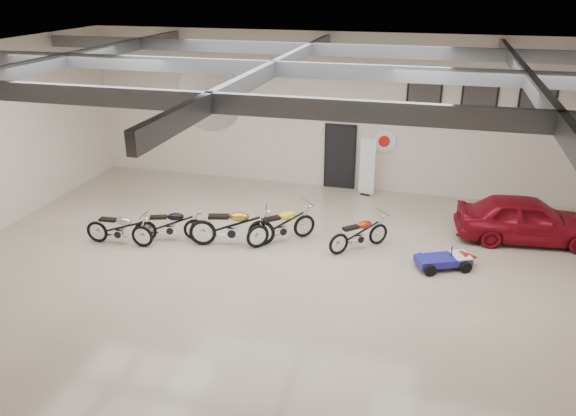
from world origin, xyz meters
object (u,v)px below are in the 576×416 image
(motorcycle_red, at_px, (359,233))
(vintage_car, at_px, (527,219))
(banner_stand, at_px, (367,167))
(go_kart, at_px, (449,257))
(motorcycle_black, at_px, (170,224))
(motorcycle_yellow, at_px, (281,224))
(motorcycle_gold, at_px, (232,225))
(motorcycle_silver, at_px, (119,228))

(motorcycle_red, distance_m, vintage_car, 4.53)
(banner_stand, bearing_deg, go_kart, -45.06)
(motorcycle_black, bearing_deg, vintage_car, -4.19)
(motorcycle_red, bearing_deg, go_kart, -54.46)
(go_kart, bearing_deg, motorcycle_yellow, 150.79)
(banner_stand, bearing_deg, motorcycle_red, -70.60)
(motorcycle_black, height_order, motorcycle_gold, motorcycle_gold)
(go_kart, xyz_separation_m, vintage_car, (1.97, 2.11, 0.33))
(motorcycle_silver, distance_m, motorcycle_black, 1.31)
(banner_stand, relative_size, motorcycle_yellow, 0.95)
(motorcycle_silver, relative_size, motorcycle_yellow, 0.93)
(motorcycle_yellow, bearing_deg, motorcycle_gold, 160.37)
(motorcycle_black, height_order, go_kart, motorcycle_black)
(motorcycle_silver, xyz_separation_m, motorcycle_gold, (2.87, 0.71, 0.09))
(motorcycle_gold, xyz_separation_m, motorcycle_yellow, (1.19, 0.51, -0.06))
(motorcycle_gold, bearing_deg, motorcycle_red, -3.22)
(banner_stand, distance_m, motorcycle_yellow, 4.43)
(motorcycle_yellow, height_order, vintage_car, vintage_car)
(motorcycle_silver, bearing_deg, motorcycle_gold, 11.61)
(vintage_car, bearing_deg, motorcycle_yellow, 99.94)
(motorcycle_gold, bearing_deg, motorcycle_black, 171.12)
(motorcycle_red, height_order, go_kart, motorcycle_red)
(motorcycle_gold, bearing_deg, motorcycle_silver, 179.69)
(motorcycle_silver, bearing_deg, go_kart, 3.80)
(banner_stand, distance_m, motorcycle_silver, 7.84)
(motorcycle_black, height_order, motorcycle_yellow, motorcycle_yellow)
(vintage_car, bearing_deg, motorcycle_red, 105.59)
(motorcycle_silver, distance_m, go_kart, 8.39)
(motorcycle_black, bearing_deg, banner_stand, 26.66)
(go_kart, bearing_deg, banner_stand, 95.48)
(motorcycle_yellow, relative_size, vintage_car, 0.54)
(motorcycle_black, distance_m, motorcycle_yellow, 2.96)
(motorcycle_red, relative_size, vintage_car, 0.49)
(motorcycle_silver, height_order, go_kart, motorcycle_silver)
(motorcycle_silver, height_order, motorcycle_red, motorcycle_silver)
(motorcycle_black, xyz_separation_m, go_kart, (7.16, 0.35, -0.19))
(motorcycle_gold, height_order, motorcycle_yellow, motorcycle_gold)
(banner_stand, height_order, motorcycle_silver, banner_stand)
(motorcycle_gold, height_order, motorcycle_red, motorcycle_gold)
(banner_stand, height_order, go_kart, banner_stand)
(banner_stand, height_order, vintage_car, banner_stand)
(go_kart, distance_m, vintage_car, 2.91)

